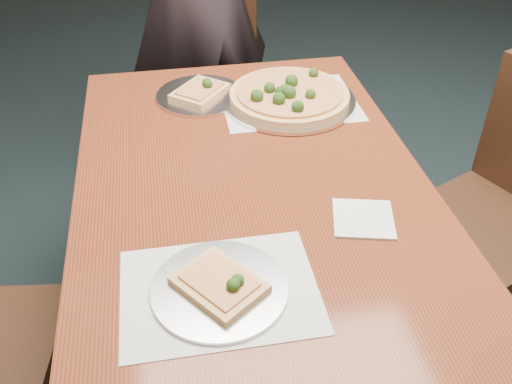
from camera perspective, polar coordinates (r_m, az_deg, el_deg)
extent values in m
plane|color=black|center=(2.08, 7.76, -13.94)|extent=(8.00, 8.00, 0.00)
cube|color=#552111|center=(1.44, 0.00, -0.71)|extent=(0.90, 1.50, 0.04)
cylinder|color=black|center=(2.21, -13.18, 1.40)|extent=(0.07, 0.07, 0.70)
cylinder|color=black|center=(2.28, 6.64, 3.44)|extent=(0.07, 0.07, 0.70)
cube|color=black|center=(2.48, -5.15, 9.12)|extent=(0.51, 0.51, 0.04)
cylinder|color=black|center=(2.48, -9.54, 2.40)|extent=(0.04, 0.04, 0.43)
cylinder|color=black|center=(2.78, -8.07, 6.65)|extent=(0.04, 0.04, 0.43)
cylinder|color=black|center=(2.43, -1.22, 2.12)|extent=(0.04, 0.04, 0.43)
cylinder|color=black|center=(2.73, -0.60, 6.47)|extent=(0.04, 0.04, 0.43)
cube|color=black|center=(2.55, -4.85, 15.90)|extent=(0.42, 0.13, 0.44)
cylinder|color=black|center=(1.83, -17.51, -14.97)|extent=(0.04, 0.04, 0.43)
cube|color=black|center=(1.93, 22.13, -3.09)|extent=(0.55, 0.55, 0.04)
cylinder|color=black|center=(2.04, 13.61, -7.37)|extent=(0.04, 0.04, 0.43)
cylinder|color=black|center=(2.27, 20.01, -3.53)|extent=(0.04, 0.04, 0.43)
cylinder|color=black|center=(1.91, 21.40, -13.40)|extent=(0.04, 0.04, 0.43)
cube|color=white|center=(1.82, 3.34, 8.99)|extent=(0.42, 0.32, 0.00)
cube|color=white|center=(1.18, -3.66, -9.82)|extent=(0.40, 0.30, 0.00)
cylinder|color=silver|center=(1.82, 3.35, 9.18)|extent=(0.42, 0.42, 0.01)
cylinder|color=tan|center=(1.81, 3.37, 9.63)|extent=(0.38, 0.38, 0.02)
cylinder|color=#E3C276|center=(1.81, 3.38, 10.02)|extent=(0.33, 0.33, 0.01)
sphere|color=#1E3C12|center=(1.84, 3.60, 11.06)|extent=(0.03, 0.03, 0.03)
sphere|color=#1E3C12|center=(1.76, 3.35, 9.91)|extent=(0.04, 0.04, 0.04)
sphere|color=#1E3C12|center=(1.77, 5.47, 9.71)|extent=(0.03, 0.03, 0.03)
sphere|color=#1E3C12|center=(1.69, 4.20, 8.52)|extent=(0.04, 0.04, 0.04)
sphere|color=#1E3C12|center=(1.84, 3.58, 11.03)|extent=(0.04, 0.04, 0.04)
sphere|color=#1E3C12|center=(1.79, 1.38, 10.37)|extent=(0.04, 0.04, 0.04)
sphere|color=#1E3C12|center=(1.78, 2.89, 10.13)|extent=(0.04, 0.04, 0.04)
sphere|color=#1E3C12|center=(1.74, 0.09, 9.59)|extent=(0.04, 0.04, 0.04)
sphere|color=#1E3C12|center=(1.90, 5.78, 11.77)|extent=(0.03, 0.03, 0.03)
sphere|color=#1E3C12|center=(1.73, 2.31, 9.30)|extent=(0.04, 0.04, 0.04)
sphere|color=#1E3C12|center=(1.78, 2.43, 10.05)|extent=(0.03, 0.03, 0.03)
cylinder|color=silver|center=(1.18, -3.67, -9.62)|extent=(0.28, 0.28, 0.01)
cube|color=tan|center=(1.17, -3.70, -9.18)|extent=(0.21, 0.21, 0.02)
cube|color=#E3C276|center=(1.16, -3.72, -8.81)|extent=(0.16, 0.17, 0.01)
sphere|color=#1E3C12|center=(1.13, -2.30, -9.27)|extent=(0.03, 0.03, 0.03)
sphere|color=#1E3C12|center=(1.14, -1.84, -8.81)|extent=(0.03, 0.03, 0.03)
cylinder|color=silver|center=(1.86, -5.60, 9.61)|extent=(0.28, 0.28, 0.01)
cube|color=tan|center=(1.86, -5.62, 9.97)|extent=(0.21, 0.21, 0.02)
cube|color=#E3C276|center=(1.85, -5.64, 10.27)|extent=(0.17, 0.17, 0.01)
sphere|color=#1E3C12|center=(1.85, -4.83, 10.70)|extent=(0.03, 0.03, 0.03)
sphere|color=#1E3C12|center=(1.86, -4.93, 10.85)|extent=(0.03, 0.03, 0.03)
cube|color=white|center=(1.36, 10.68, -2.64)|extent=(0.17, 0.17, 0.01)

